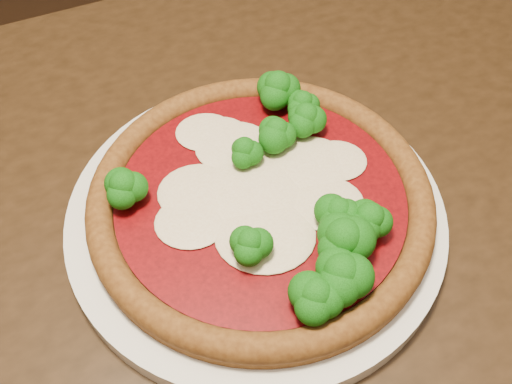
{
  "coord_description": "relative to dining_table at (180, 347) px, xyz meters",
  "views": [
    {
      "loc": [
        0.05,
        -0.36,
        1.16
      ],
      "look_at": [
        0.06,
        -0.07,
        0.79
      ],
      "focal_mm": 40.0,
      "sensor_mm": 36.0,
      "label": 1
    }
  ],
  "objects": [
    {
      "name": "dining_table",
      "position": [
        0.0,
        0.0,
        0.0
      ],
      "size": [
        1.45,
        1.25,
        0.75
      ],
      "rotation": [
        0.0,
        0.0,
        0.38
      ],
      "color": "black",
      "rests_on": "floor"
    },
    {
      "name": "plate",
      "position": [
        0.07,
        0.07,
        0.1
      ],
      "size": [
        0.32,
        0.32,
        0.02
      ],
      "primitive_type": "cylinder",
      "color": "silver",
      "rests_on": "dining_table"
    },
    {
      "name": "pizza",
      "position": [
        0.08,
        0.07,
        0.13
      ],
      "size": [
        0.29,
        0.29,
        0.06
      ],
      "rotation": [
        0.0,
        0.0,
        0.43
      ],
      "color": "brown",
      "rests_on": "plate"
    }
  ]
}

